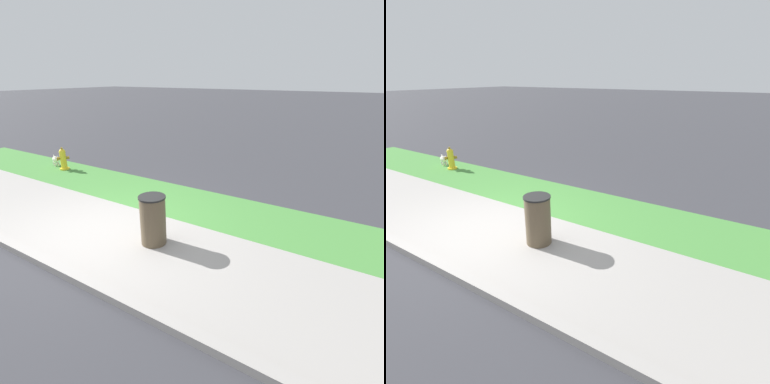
{
  "view_description": "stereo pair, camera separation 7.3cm",
  "coord_description": "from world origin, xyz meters",
  "views": [
    {
      "loc": [
        4.1,
        -3.41,
        2.8
      ],
      "look_at": [
        0.88,
        1.82,
        0.4
      ],
      "focal_mm": 28.0,
      "sensor_mm": 36.0,
      "label": 1
    },
    {
      "loc": [
        4.16,
        -3.38,
        2.8
      ],
      "look_at": [
        0.88,
        1.82,
        0.4
      ],
      "focal_mm": 28.0,
      "sensor_mm": 36.0,
      "label": 2
    }
  ],
  "objects": [
    {
      "name": "grass_verge",
      "position": [
        0.0,
        2.06,
        0.0
      ],
      "size": [
        18.0,
        1.81,
        0.01
      ],
      "primitive_type": "cube",
      "color": "#47893D",
      "rests_on": "ground"
    },
    {
      "name": "small_white_dog",
      "position": [
        -4.74,
        2.39,
        0.21
      ],
      "size": [
        0.44,
        0.29,
        0.38
      ],
      "rotation": [
        0.0,
        0.0,
        5.91
      ],
      "color": "silver",
      "rests_on": "ground"
    },
    {
      "name": "trash_bin",
      "position": [
        1.08,
        0.21,
        0.45
      ],
      "size": [
        0.47,
        0.47,
        0.9
      ],
      "color": "brown",
      "rests_on": "ground"
    },
    {
      "name": "sidewalk_pavement",
      "position": [
        0.0,
        0.0,
        0.01
      ],
      "size": [
        18.0,
        2.3,
        0.01
      ],
      "primitive_type": "cube",
      "color": "#9E9993",
      "rests_on": "ground"
    },
    {
      "name": "fire_hydrant_at_driveway",
      "position": [
        -4.17,
        2.27,
        0.34
      ],
      "size": [
        0.34,
        0.36,
        0.71
      ],
      "rotation": [
        0.0,
        0.0,
        0.98
      ],
      "color": "yellow",
      "rests_on": "ground"
    },
    {
      "name": "ground_plane",
      "position": [
        0.0,
        0.0,
        0.0
      ],
      "size": [
        120.0,
        120.0,
        0.0
      ],
      "primitive_type": "plane",
      "color": "#38383D"
    },
    {
      "name": "street_curb",
      "position": [
        0.0,
        -1.23,
        0.06
      ],
      "size": [
        18.0,
        0.16,
        0.12
      ],
      "primitive_type": "cube",
      "color": "#9E9993",
      "rests_on": "ground"
    }
  ]
}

